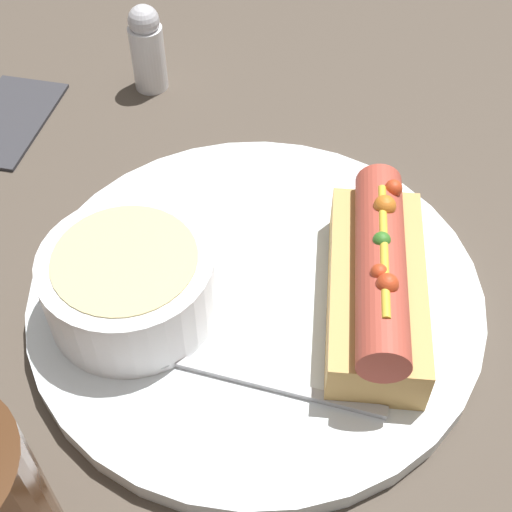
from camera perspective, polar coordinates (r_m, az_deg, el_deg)
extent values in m
plane|color=#4C4238|center=(0.47, 0.00, -3.71)|extent=(4.00, 4.00, 0.00)
cylinder|color=white|center=(0.46, 0.00, -3.16)|extent=(0.29, 0.29, 0.01)
cube|color=tan|center=(0.44, 9.53, -2.74)|extent=(0.15, 0.10, 0.03)
cylinder|color=#B24738|center=(0.42, 9.94, -0.65)|extent=(0.14, 0.08, 0.03)
sphere|color=#387A28|center=(0.42, 10.02, 1.22)|extent=(0.01, 0.01, 0.01)
sphere|color=#C63F1E|center=(0.45, 10.94, 5.34)|extent=(0.01, 0.01, 0.01)
sphere|color=#C63F1E|center=(0.40, 9.64, -1.74)|extent=(0.01, 0.01, 0.01)
sphere|color=#C63F1E|center=(0.40, 10.46, -2.25)|extent=(0.01, 0.01, 0.01)
sphere|color=orange|center=(0.44, 10.26, 3.95)|extent=(0.01, 0.01, 0.01)
cylinder|color=gold|center=(0.41, 10.20, 0.62)|extent=(0.10, 0.04, 0.01)
cylinder|color=white|center=(0.44, -10.07, -2.25)|extent=(0.10, 0.10, 0.05)
cylinder|color=#D1C184|center=(0.42, -10.41, -0.60)|extent=(0.09, 0.09, 0.01)
cube|color=#B7B7BC|center=(0.41, 1.87, -10.38)|extent=(0.03, 0.12, 0.00)
ellipsoid|color=#B7B7BC|center=(0.43, -8.81, -7.51)|extent=(0.03, 0.04, 0.01)
cube|color=#333338|center=(0.63, -19.30, 10.30)|extent=(0.12, 0.09, 0.01)
cylinder|color=silver|center=(0.63, -8.60, 15.40)|extent=(0.03, 0.03, 0.06)
sphere|color=silver|center=(0.61, -8.98, 18.11)|extent=(0.03, 0.03, 0.03)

